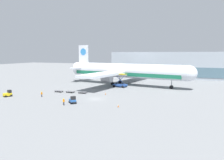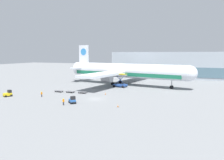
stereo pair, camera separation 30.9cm
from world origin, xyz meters
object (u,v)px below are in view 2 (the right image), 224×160
Objects in this scene: ground_crew_far at (63,101)px; traffic_cone_far at (106,94)px; baggage_tug_foreground at (8,94)px; baggage_dolly_second at (70,92)px; ground_crew_near at (42,94)px; scissor_lift_loader at (120,82)px; baggage_dolly_third at (82,92)px; traffic_cone_near at (118,106)px; baggage_dolly_lead at (59,91)px; baggage_tug_mid at (72,100)px; airplane_main at (123,71)px.

ground_crew_far is 2.66× the size of traffic_cone_far.
baggage_dolly_second is (14.14, 12.80, -0.49)m from baggage_tug_foreground.
ground_crew_near is at bearing -111.69° from baggage_dolly_second.
ground_crew_near reaches higher than traffic_cone_far.
scissor_lift_loader is 3.05× the size of ground_crew_far.
ground_crew_far is (3.97, -16.67, 0.70)m from baggage_dolly_third.
scissor_lift_loader is 7.55× the size of traffic_cone_near.
scissor_lift_loader is 24.36m from baggage_dolly_lead.
baggage_dolly_second is at bearing 168.29° from baggage_tug_mid.
airplane_main reaches higher than scissor_lift_loader.
baggage_tug_mid is 14.77m from baggage_dolly_third.
traffic_cone_far is at bearing 124.20° from traffic_cone_near.
baggage_tug_mid is at bearing -87.02° from ground_crew_near.
baggage_dolly_lead is at bearing -121.11° from scissor_lift_loader.
ground_crew_near is (0.14, -8.98, 0.59)m from baggage_dolly_lead.
airplane_main is at bearing 94.78° from traffic_cone_far.
traffic_cone_near is (12.63, 0.73, -0.51)m from baggage_tug_mid.
baggage_tug_foreground is at bearing 167.00° from ground_crew_far.
baggage_tug_mid is 0.74× the size of baggage_dolly_third.
traffic_cone_near is (21.97, -12.66, -0.02)m from baggage_dolly_second.
baggage_tug_foreground is (-24.68, -37.37, -4.96)m from airplane_main.
airplane_main is at bearing 131.58° from baggage_tug_mid.
baggage_dolly_second is at bearing -171.15° from baggage_dolly_third.
baggage_dolly_third is 2.21× the size of ground_crew_near.
baggage_dolly_lead is (-14.82, -25.00, -5.45)m from airplane_main.
scissor_lift_loader is 16.92m from traffic_cone_far.
baggage_tug_mid is 1.50× the size of ground_crew_far.
baggage_tug_mid is at bearing -176.68° from traffic_cone_near.
traffic_cone_near is at bearing 9.79° from ground_crew_far.
traffic_cone_near is at bearing -63.71° from airplane_main.
ground_crew_far is at bearing -83.80° from airplane_main.
airplane_main is 37.33m from ground_crew_near.
baggage_dolly_second is (4.27, 0.43, 0.00)m from baggage_dolly_lead.
scissor_lift_loader reaches higher than baggage_tug_foreground.
baggage_tug_foreground is at bearing -114.21° from airplane_main.
baggage_dolly_second is at bearing -113.13° from scissor_lift_loader.
airplane_main is 39.32m from traffic_cone_near.
baggage_tug_mid is (23.47, -0.58, 0.00)m from baggage_tug_foreground.
ground_crew_near is 0.92× the size of ground_crew_far.
ground_crew_far reaches higher than ground_crew_near.
baggage_dolly_third is (-7.05, -17.56, -1.62)m from scissor_lift_loader.
baggage_dolly_second is 1.00× the size of baggage_dolly_third.
baggage_dolly_third is at bearing -33.44° from baggage_tug_foreground.
ground_crew_far is 17.91m from traffic_cone_far.
baggage_tug_foreground reaches higher than traffic_cone_far.
ground_crew_near is 26.30m from traffic_cone_near.
baggage_dolly_lead is 28.94m from traffic_cone_near.
traffic_cone_far is at bearing -77.26° from scissor_lift_loader.
airplane_main is 15.51× the size of baggage_dolly_lead.
scissor_lift_loader is 3.34× the size of ground_crew_near.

